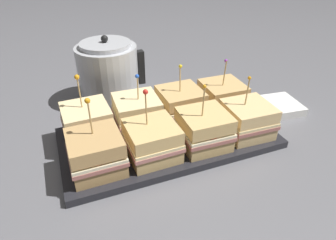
{
  "coord_description": "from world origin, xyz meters",
  "views": [
    {
      "loc": [
        -0.22,
        -0.57,
        0.45
      ],
      "look_at": [
        0.0,
        0.0,
        0.06
      ],
      "focal_mm": 32.0,
      "sensor_mm": 36.0,
      "label": 1
    }
  ],
  "objects_px": {
    "sandwich_front_far_left": "(96,153)",
    "napkin_stack": "(278,106)",
    "sandwich_back_center_right": "(180,105)",
    "sandwich_back_far_left": "(87,123)",
    "sandwich_front_far_right": "(247,119)",
    "serving_platter": "(168,138)",
    "sandwich_front_center_right": "(204,129)",
    "sandwich_back_far_right": "(222,97)",
    "kettle_steel": "(109,73)",
    "sandwich_back_center_left": "(137,113)",
    "sandwich_front_center_left": "(152,141)"
  },
  "relations": [
    {
      "from": "sandwich_front_center_left",
      "to": "sandwich_front_far_right",
      "type": "xyz_separation_m",
      "value": [
        0.24,
        -0.0,
        -0.0
      ]
    },
    {
      "from": "sandwich_back_far_right",
      "to": "kettle_steel",
      "type": "distance_m",
      "value": 0.34
    },
    {
      "from": "sandwich_front_far_right",
      "to": "kettle_steel",
      "type": "bearing_deg",
      "value": 129.46
    },
    {
      "from": "serving_platter",
      "to": "sandwich_front_center_left",
      "type": "bearing_deg",
      "value": -135.29
    },
    {
      "from": "sandwich_back_far_left",
      "to": "sandwich_back_far_right",
      "type": "distance_m",
      "value": 0.37
    },
    {
      "from": "serving_platter",
      "to": "sandwich_front_center_right",
      "type": "height_order",
      "value": "sandwich_front_center_right"
    },
    {
      "from": "sandwich_back_center_left",
      "to": "napkin_stack",
      "type": "bearing_deg",
      "value": -4.85
    },
    {
      "from": "sandwich_back_center_right",
      "to": "napkin_stack",
      "type": "distance_m",
      "value": 0.31
    },
    {
      "from": "sandwich_front_center_right",
      "to": "sandwich_back_far_left",
      "type": "relative_size",
      "value": 0.97
    },
    {
      "from": "sandwich_back_center_left",
      "to": "sandwich_back_far_right",
      "type": "distance_m",
      "value": 0.24
    },
    {
      "from": "sandwich_front_center_left",
      "to": "sandwich_back_center_right",
      "type": "height_order",
      "value": "sandwich_front_center_left"
    },
    {
      "from": "sandwich_front_center_left",
      "to": "sandwich_front_center_right",
      "type": "bearing_deg",
      "value": -1.94
    },
    {
      "from": "sandwich_front_far_left",
      "to": "sandwich_front_center_right",
      "type": "relative_size",
      "value": 1.04
    },
    {
      "from": "sandwich_front_far_left",
      "to": "sandwich_back_center_right",
      "type": "xyz_separation_m",
      "value": [
        0.24,
        0.12,
        -0.0
      ]
    },
    {
      "from": "kettle_steel",
      "to": "serving_platter",
      "type": "bearing_deg",
      "value": -72.16
    },
    {
      "from": "sandwich_back_far_right",
      "to": "sandwich_back_far_left",
      "type": "bearing_deg",
      "value": -179.78
    },
    {
      "from": "sandwich_back_far_right",
      "to": "serving_platter",
      "type": "bearing_deg",
      "value": -161.41
    },
    {
      "from": "sandwich_back_center_right",
      "to": "napkin_stack",
      "type": "relative_size",
      "value": 1.24
    },
    {
      "from": "sandwich_front_far_left",
      "to": "napkin_stack",
      "type": "height_order",
      "value": "sandwich_front_far_left"
    },
    {
      "from": "napkin_stack",
      "to": "sandwich_front_far_right",
      "type": "bearing_deg",
      "value": -153.47
    },
    {
      "from": "sandwich_back_far_left",
      "to": "sandwich_front_far_right",
      "type": "bearing_deg",
      "value": -18.58
    },
    {
      "from": "serving_platter",
      "to": "sandwich_back_far_left",
      "type": "xyz_separation_m",
      "value": [
        -0.18,
        0.06,
        0.05
      ]
    },
    {
      "from": "sandwich_front_far_left",
      "to": "sandwich_back_center_right",
      "type": "height_order",
      "value": "sandwich_front_far_left"
    },
    {
      "from": "sandwich_front_center_right",
      "to": "sandwich_back_far_left",
      "type": "height_order",
      "value": "sandwich_back_far_left"
    },
    {
      "from": "serving_platter",
      "to": "sandwich_front_center_right",
      "type": "bearing_deg",
      "value": -45.73
    },
    {
      "from": "serving_platter",
      "to": "sandwich_front_center_left",
      "type": "distance_m",
      "value": 0.1
    },
    {
      "from": "sandwich_front_center_right",
      "to": "napkin_stack",
      "type": "relative_size",
      "value": 1.27
    },
    {
      "from": "sandwich_back_center_left",
      "to": "sandwich_back_center_right",
      "type": "xyz_separation_m",
      "value": [
        0.12,
        0.0,
        0.0
      ]
    },
    {
      "from": "sandwich_front_center_right",
      "to": "sandwich_back_center_left",
      "type": "relative_size",
      "value": 1.07
    },
    {
      "from": "sandwich_front_center_left",
      "to": "napkin_stack",
      "type": "bearing_deg",
      "value": 11.59
    },
    {
      "from": "sandwich_back_far_left",
      "to": "sandwich_back_center_right",
      "type": "relative_size",
      "value": 1.06
    },
    {
      "from": "sandwich_front_center_right",
      "to": "kettle_steel",
      "type": "height_order",
      "value": "kettle_steel"
    },
    {
      "from": "sandwich_front_far_right",
      "to": "napkin_stack",
      "type": "xyz_separation_m",
      "value": [
        0.18,
        0.09,
        -0.05
      ]
    },
    {
      "from": "sandwich_front_far_left",
      "to": "sandwich_back_far_right",
      "type": "height_order",
      "value": "sandwich_front_far_left"
    },
    {
      "from": "sandwich_back_far_right",
      "to": "napkin_stack",
      "type": "xyz_separation_m",
      "value": [
        0.17,
        -0.04,
        -0.05
      ]
    },
    {
      "from": "sandwich_back_far_right",
      "to": "sandwich_front_far_right",
      "type": "bearing_deg",
      "value": -90.95
    },
    {
      "from": "sandwich_back_far_left",
      "to": "sandwich_back_center_right",
      "type": "distance_m",
      "value": 0.24
    },
    {
      "from": "sandwich_front_far_left",
      "to": "sandwich_back_far_left",
      "type": "distance_m",
      "value": 0.12
    },
    {
      "from": "sandwich_front_center_left",
      "to": "sandwich_back_center_right",
      "type": "bearing_deg",
      "value": 45.49
    },
    {
      "from": "sandwich_back_center_left",
      "to": "sandwich_back_far_right",
      "type": "relative_size",
      "value": 0.97
    },
    {
      "from": "sandwich_back_far_right",
      "to": "napkin_stack",
      "type": "distance_m",
      "value": 0.18
    },
    {
      "from": "serving_platter",
      "to": "sandwich_back_center_right",
      "type": "xyz_separation_m",
      "value": [
        0.06,
        0.06,
        0.05
      ]
    },
    {
      "from": "serving_platter",
      "to": "sandwich_front_far_right",
      "type": "bearing_deg",
      "value": -18.71
    },
    {
      "from": "sandwich_back_far_left",
      "to": "napkin_stack",
      "type": "bearing_deg",
      "value": -3.76
    },
    {
      "from": "sandwich_front_far_left",
      "to": "kettle_steel",
      "type": "bearing_deg",
      "value": 73.12
    },
    {
      "from": "sandwich_front_center_right",
      "to": "sandwich_back_far_right",
      "type": "height_order",
      "value": "sandwich_front_center_right"
    },
    {
      "from": "sandwich_front_far_right",
      "to": "sandwich_back_center_right",
      "type": "distance_m",
      "value": 0.18
    },
    {
      "from": "sandwich_front_center_right",
      "to": "sandwich_back_far_left",
      "type": "distance_m",
      "value": 0.28
    },
    {
      "from": "sandwich_back_center_right",
      "to": "sandwich_front_far_right",
      "type": "bearing_deg",
      "value": -45.02
    },
    {
      "from": "sandwich_front_far_left",
      "to": "sandwich_back_far_right",
      "type": "distance_m",
      "value": 0.39
    }
  ]
}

